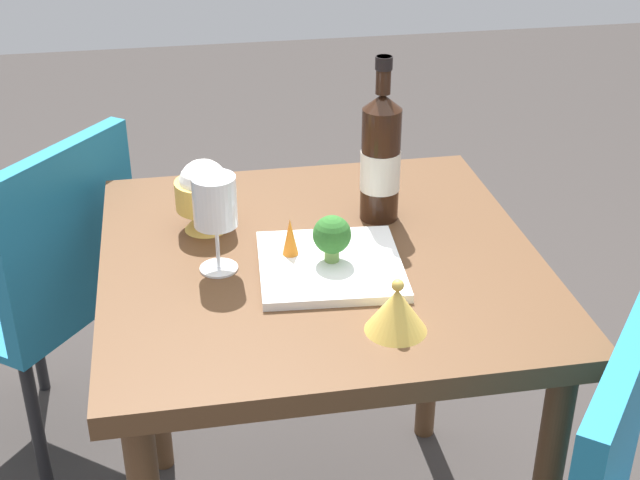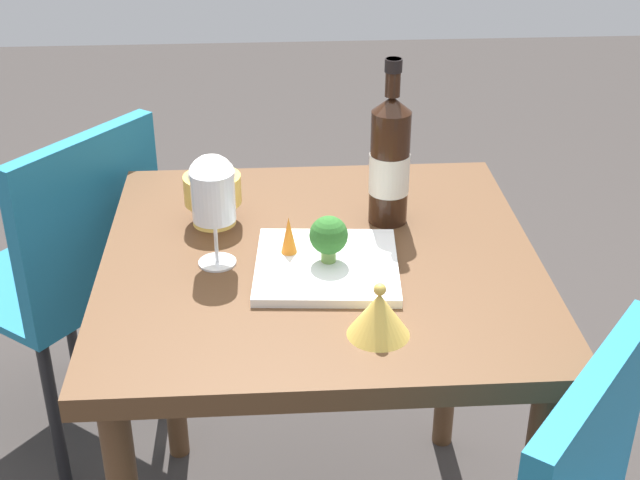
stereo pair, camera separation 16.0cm
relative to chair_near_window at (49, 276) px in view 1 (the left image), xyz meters
name	(u,v)px [view 1 (the left image)]	position (x,y,z in m)	size (l,w,h in m)	color
dining_table	(320,302)	(0.54, -0.40, 0.12)	(0.79, 0.79, 0.75)	brown
chair_near_window	(49,276)	(0.00, 0.00, 0.00)	(0.56, 0.56, 0.85)	teal
wine_bottle	(381,157)	(0.68, -0.27, 0.35)	(0.08, 0.08, 0.32)	black
wine_glass	(215,204)	(0.36, -0.42, 0.35)	(0.08, 0.08, 0.18)	white
rice_bowl	(204,194)	(0.35, -0.26, 0.30)	(0.11, 0.11, 0.14)	gold
rice_bowl_lid	(397,310)	(0.62, -0.66, 0.26)	(0.10, 0.10, 0.09)	gold
serving_plate	(330,266)	(0.55, -0.45, 0.23)	(0.27, 0.27, 0.02)	white
broccoli_floret	(332,236)	(0.56, -0.45, 0.29)	(0.07, 0.07, 0.09)	#729E4C
carrot_garnish_left	(290,237)	(0.49, -0.41, 0.27)	(0.03, 0.03, 0.07)	orange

